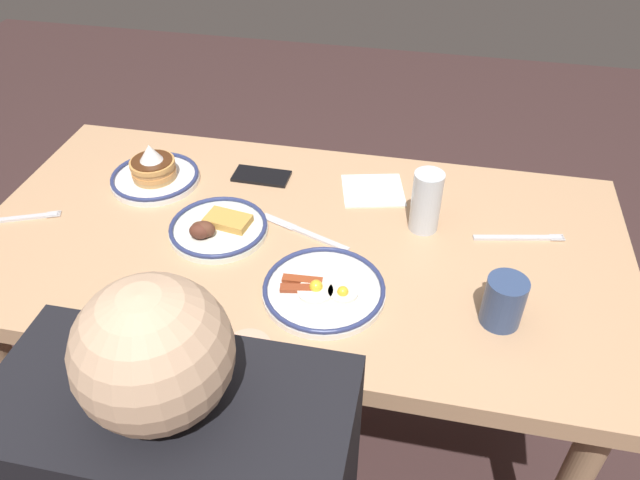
% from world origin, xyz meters
% --- Properties ---
extents(ground_plane, '(6.00, 6.00, 0.00)m').
position_xyz_m(ground_plane, '(0.00, 0.00, 0.00)').
color(ground_plane, '#3D2828').
extents(dining_table, '(1.47, 0.77, 0.75)m').
position_xyz_m(dining_table, '(0.00, 0.00, 0.66)').
color(dining_table, tan).
rests_on(dining_table, ground_plane).
extents(plate_near_main, '(0.22, 0.22, 0.11)m').
position_xyz_m(plate_near_main, '(0.41, -0.14, 0.78)').
color(plate_near_main, white).
rests_on(plate_near_main, dining_table).
extents(plate_center_pancakes, '(0.22, 0.22, 0.05)m').
position_xyz_m(plate_center_pancakes, '(0.18, 0.02, 0.77)').
color(plate_center_pancakes, white).
rests_on(plate_center_pancakes, dining_table).
extents(plate_far_companion, '(0.25, 0.25, 0.04)m').
position_xyz_m(plate_far_companion, '(-0.09, 0.17, 0.77)').
color(plate_far_companion, white).
rests_on(plate_far_companion, dining_table).
extents(coffee_mug, '(0.08, 0.11, 0.10)m').
position_xyz_m(coffee_mug, '(-0.44, 0.17, 0.81)').
color(coffee_mug, '#334772').
rests_on(coffee_mug, dining_table).
extents(drinking_glass, '(0.07, 0.07, 0.15)m').
position_xyz_m(drinking_glass, '(-0.27, -0.09, 0.82)').
color(drinking_glass, silver).
rests_on(drinking_glass, dining_table).
extents(cell_phone, '(0.15, 0.07, 0.01)m').
position_xyz_m(cell_phone, '(0.15, -0.22, 0.76)').
color(cell_phone, black).
rests_on(cell_phone, dining_table).
extents(paper_napkin, '(0.18, 0.17, 0.00)m').
position_xyz_m(paper_napkin, '(-0.14, -0.22, 0.76)').
color(paper_napkin, white).
rests_on(paper_napkin, dining_table).
extents(fork_near, '(0.17, 0.08, 0.01)m').
position_xyz_m(fork_near, '(0.65, 0.06, 0.76)').
color(fork_near, silver).
rests_on(fork_near, dining_table).
extents(fork_far, '(0.20, 0.06, 0.01)m').
position_xyz_m(fork_far, '(-0.49, -0.10, 0.76)').
color(fork_far, silver).
rests_on(fork_far, dining_table).
extents(butter_knife, '(0.22, 0.10, 0.01)m').
position_xyz_m(butter_knife, '(-0.01, -0.02, 0.76)').
color(butter_knife, silver).
rests_on(butter_knife, dining_table).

